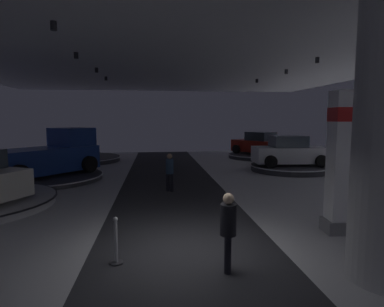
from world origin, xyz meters
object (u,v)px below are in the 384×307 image
Objects in this scene: display_car_far_right at (290,152)px; visitor_walking_near at (228,227)px; display_platform_far_left at (44,177)px; display_car_deep_left at (77,146)px; brand_sign_pylon at (351,160)px; display_platform_deep_left at (77,159)px; display_platform_far_right at (290,167)px; visitor_walking_far at (170,170)px; display_platform_deep_right at (259,156)px; pickup_truck_far_left at (49,156)px; display_car_deep_right at (259,144)px.

visitor_walking_near is (-6.36, -11.70, -0.20)m from display_car_far_right.
display_car_deep_left is at bearing 90.22° from display_platform_far_left.
brand_sign_pylon is 2.35× the size of visitor_walking_near.
display_platform_deep_left is 3.83× the size of visitor_walking_near.
display_car_far_right is 13.32m from visitor_walking_near.
display_platform_deep_left is at bearing 156.81° from display_car_far_right.
display_car_far_right is 14.51m from display_platform_deep_left.
display_car_far_right is at bearing 5.52° from display_platform_far_left.
display_platform_deep_left is at bearing 156.85° from display_platform_far_right.
display_platform_deep_left is 3.83× the size of visitor_walking_far.
brand_sign_pylon is at bearing -105.10° from display_car_far_right.
visitor_walking_near is at bearing -56.42° from display_platform_far_left.
display_platform_deep_right is (2.84, 15.97, -1.77)m from brand_sign_pylon.
pickup_truck_far_left reaches higher than visitor_walking_far.
display_platform_deep_left is at bearing 120.82° from visitor_walking_far.
pickup_truck_far_left is 1.20× the size of display_car_deep_left.
display_car_deep_left is at bearing -73.66° from display_platform_deep_left.
brand_sign_pylon is 10.40m from display_platform_far_right.
visitor_walking_near is (-6.53, -17.78, 0.74)m from display_platform_deep_right.
display_platform_deep_right is at bearing 1.61° from display_platform_deep_left.
display_platform_far_left is 3.57× the size of visitor_walking_near.
display_platform_deep_left is (-0.04, 6.99, 0.04)m from display_platform_far_left.
display_platform_far_left is 12.52m from visitor_walking_near.
display_platform_far_right is at bearing 5.50° from display_platform_far_left.
pickup_truck_far_left is 1.16× the size of display_platform_deep_right.
visitor_walking_near is at bearing -68.22° from display_car_deep_left.
display_platform_far_left is at bearing -89.71° from display_platform_deep_left.
display_platform_far_left is at bearing -174.48° from display_car_far_right.
display_platform_deep_right is at bearing 69.83° from visitor_walking_near.
display_platform_far_right is at bearing 4.50° from pickup_truck_far_left.
display_car_deep_right is 2.83× the size of visitor_walking_far.
visitor_walking_far is (5.89, -3.53, -0.26)m from pickup_truck_far_left.
visitor_walking_near reaches higher than display_platform_deep_left.
visitor_walking_far is at bearing -147.56° from display_car_far_right.
brand_sign_pylon reaches higher than display_platform_far_right.
brand_sign_pylon is 10.28m from display_car_far_right.
brand_sign_pylon is at bearing -100.08° from display_platform_deep_right.
display_car_far_right reaches higher than display_platform_deep_left.
display_platform_deep_right is (0.14, 6.08, -0.02)m from display_platform_far_right.
display_platform_far_left is at bearing -129.05° from pickup_truck_far_left.
display_car_far_right is 0.95× the size of display_car_deep_left.
visitor_walking_far is at bearing 96.59° from visitor_walking_near.
display_platform_deep_right is 12.96m from visitor_walking_far.
display_car_far_right is at bearing -91.61° from display_platform_deep_right.
brand_sign_pylon reaches higher than visitor_walking_near.
display_car_deep_right reaches higher than display_platform_deep_left.
display_car_deep_left is 2.85× the size of visitor_walking_near.
display_car_deep_left is 13.51m from display_platform_deep_right.
display_platform_deep_right is 1.04× the size of display_car_deep_right.
display_platform_deep_left is 1.35× the size of display_car_deep_right.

